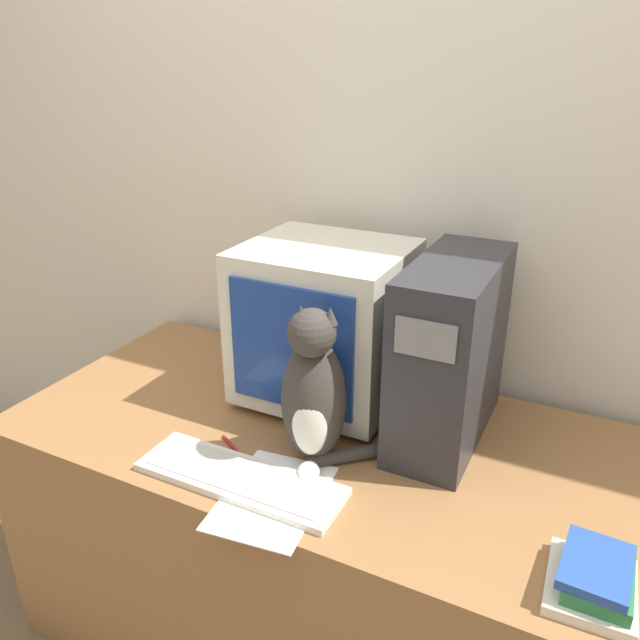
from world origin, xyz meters
TOP-DOWN VIEW (x-y plane):
  - wall_back at (0.00, 0.84)m, footprint 7.00×0.05m
  - desk at (0.00, 0.39)m, footprint 1.66×0.78m
  - crt_monitor at (-0.08, 0.55)m, footprint 0.42×0.39m
  - computer_tower at (0.27, 0.52)m, footprint 0.19×0.44m
  - keyboard at (-0.08, 0.12)m, footprint 0.49×0.15m
  - cat at (0.02, 0.27)m, footprint 0.24×0.23m
  - book_stack at (0.66, 0.14)m, footprint 0.16×0.19m
  - pen at (-0.15, 0.21)m, footprint 0.14×0.09m
  - paper_sheet at (0.01, 0.10)m, footprint 0.24×0.32m

SIDE VIEW (x-z plane):
  - desk at x=0.00m, z-range 0.00..0.73m
  - paper_sheet at x=0.01m, z-range 0.73..0.74m
  - pen at x=-0.15m, z-range 0.73..0.74m
  - keyboard at x=-0.08m, z-range 0.73..0.75m
  - book_stack at x=0.66m, z-range 0.73..0.80m
  - cat at x=0.02m, z-range 0.71..1.11m
  - crt_monitor at x=-0.08m, z-range 0.74..1.18m
  - computer_tower at x=0.27m, z-range 0.73..1.20m
  - wall_back at x=0.00m, z-range 0.00..2.50m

